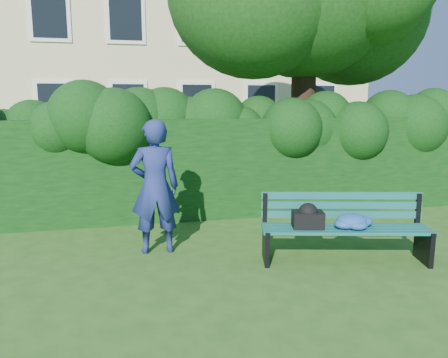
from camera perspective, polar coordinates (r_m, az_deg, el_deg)
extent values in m
plane|color=#2A551B|center=(6.25, 1.27, -9.57)|extent=(80.00, 80.00, 0.00)
cube|color=#CDC589|center=(20.13, -9.35, 21.20)|extent=(16.00, 8.00, 12.00)
cube|color=white|center=(15.82, -21.17, 9.11)|extent=(1.30, 0.08, 1.60)
cube|color=black|center=(15.78, -21.19, 9.11)|extent=(1.05, 0.04, 1.35)
cube|color=white|center=(15.68, -12.34, 9.55)|extent=(1.30, 0.08, 1.60)
cube|color=black|center=(15.64, -12.33, 9.55)|extent=(1.05, 0.04, 1.35)
cube|color=white|center=(15.90, -3.53, 9.77)|extent=(1.30, 0.08, 1.60)
cube|color=black|center=(15.86, -3.51, 9.77)|extent=(1.05, 0.04, 1.35)
cube|color=white|center=(16.47, 4.85, 9.77)|extent=(1.30, 0.08, 1.60)
cube|color=black|center=(16.44, 4.89, 9.77)|extent=(1.05, 0.04, 1.35)
cube|color=white|center=(17.36, 12.51, 9.59)|extent=(1.30, 0.08, 1.60)
cube|color=black|center=(17.33, 12.57, 9.58)|extent=(1.05, 0.04, 1.35)
cube|color=white|center=(16.04, -21.84, 19.14)|extent=(1.30, 0.08, 1.60)
cube|color=black|center=(16.01, -21.87, 19.16)|extent=(1.05, 0.04, 1.35)
cube|color=white|center=(15.90, -12.74, 19.68)|extent=(1.30, 0.08, 1.60)
cube|color=black|center=(15.87, -12.74, 19.71)|extent=(1.05, 0.04, 1.35)
cube|color=white|center=(16.13, -3.65, 19.77)|extent=(1.30, 0.08, 1.60)
cube|color=black|center=(16.09, -3.62, 19.79)|extent=(1.05, 0.04, 1.35)
cube|color=white|center=(16.69, 5.00, 19.42)|extent=(1.30, 0.08, 1.60)
cube|color=black|center=(16.65, 5.04, 19.44)|extent=(1.05, 0.04, 1.35)
cube|color=white|center=(17.57, 12.88, 18.75)|extent=(1.30, 0.08, 1.60)
cube|color=black|center=(17.53, 12.94, 18.76)|extent=(1.05, 0.04, 1.35)
cube|color=black|center=(8.12, -2.57, 1.60)|extent=(10.00, 1.00, 1.80)
cylinder|color=black|center=(9.58, 10.30, 10.56)|extent=(0.52, 0.52, 4.40)
sphere|color=#133D0D|center=(10.69, 16.56, 20.23)|extent=(3.20, 3.20, 3.20)
cube|color=#105249|center=(5.82, 16.04, -6.81)|extent=(2.15, 0.62, 0.04)
cube|color=#105249|center=(5.93, 15.73, -6.47)|extent=(2.15, 0.62, 0.04)
cube|color=#105249|center=(6.04, 15.44, -6.15)|extent=(2.15, 0.62, 0.04)
cube|color=#105249|center=(6.15, 15.16, -5.84)|extent=(2.15, 0.62, 0.04)
cube|color=#105249|center=(6.20, 15.04, -4.48)|extent=(2.13, 0.56, 0.10)
cube|color=#105249|center=(6.17, 15.07, -3.29)|extent=(2.13, 0.56, 0.10)
cube|color=#105249|center=(6.16, 15.10, -2.09)|extent=(2.13, 0.56, 0.10)
cube|color=black|center=(5.88, 5.49, -8.63)|extent=(0.18, 0.50, 0.44)
cube|color=black|center=(6.01, 5.36, -3.94)|extent=(0.07, 0.07, 0.45)
cube|color=black|center=(5.76, 5.57, -6.72)|extent=(0.16, 0.42, 0.05)
cube|color=black|center=(6.40, 24.64, -7.96)|extent=(0.18, 0.50, 0.44)
cube|color=black|center=(6.52, 24.01, -3.67)|extent=(0.07, 0.07, 0.45)
cube|color=black|center=(6.29, 24.97, -6.19)|extent=(0.16, 0.42, 0.05)
cube|color=white|center=(5.83, 11.43, -6.26)|extent=(0.21, 0.17, 0.02)
cube|color=black|center=(5.85, 10.89, -5.21)|extent=(0.45, 0.37, 0.22)
imported|color=navy|center=(6.11, -9.01, -1.04)|extent=(0.69, 0.45, 1.87)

